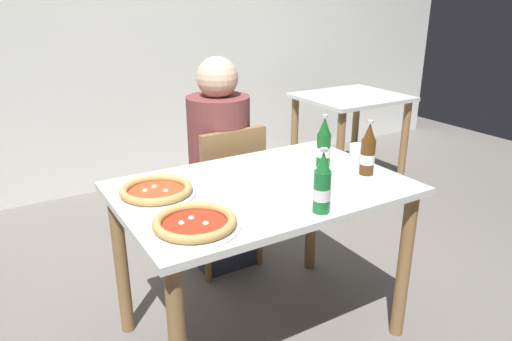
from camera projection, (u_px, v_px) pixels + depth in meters
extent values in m
plane|color=slate|center=(261.00, 331.00, 2.26)|extent=(8.00, 8.00, 0.00)
cube|color=white|center=(110.00, 24.00, 3.57)|extent=(7.00, 0.10, 2.60)
cube|color=silver|center=(262.00, 188.00, 2.00)|extent=(1.20, 0.80, 0.03)
cylinder|color=olive|center=(404.00, 267.00, 2.12)|extent=(0.06, 0.06, 0.72)
cylinder|color=olive|center=(121.00, 264.00, 2.15)|extent=(0.06, 0.06, 0.72)
cylinder|color=olive|center=(312.00, 211.00, 2.67)|extent=(0.06, 0.06, 0.72)
cube|color=olive|center=(219.00, 194.00, 2.72)|extent=(0.41, 0.41, 0.04)
cube|color=olive|center=(234.00, 167.00, 2.50)|extent=(0.38, 0.05, 0.40)
cylinder|color=olive|center=(231.00, 212.00, 3.02)|extent=(0.04, 0.04, 0.41)
cylinder|color=olive|center=(182.00, 225.00, 2.85)|extent=(0.04, 0.04, 0.41)
cylinder|color=olive|center=(260.00, 233.00, 2.75)|extent=(0.04, 0.04, 0.41)
cylinder|color=olive|center=(208.00, 249.00, 2.58)|extent=(0.04, 0.04, 0.41)
cube|color=#2D3342|center=(221.00, 227.00, 2.77)|extent=(0.32, 0.28, 0.45)
cylinder|color=brown|center=(219.00, 146.00, 2.60)|extent=(0.34, 0.34, 0.55)
sphere|color=beige|center=(217.00, 78.00, 2.47)|extent=(0.22, 0.22, 0.22)
cube|color=silver|center=(351.00, 97.00, 3.79)|extent=(0.80, 0.70, 0.03)
cylinder|color=olive|center=(340.00, 158.00, 3.53)|extent=(0.06, 0.06, 0.72)
cylinder|color=olive|center=(404.00, 144.00, 3.86)|extent=(0.06, 0.06, 0.72)
cylinder|color=olive|center=(294.00, 139.00, 3.99)|extent=(0.06, 0.06, 0.72)
cylinder|color=olive|center=(355.00, 128.00, 4.32)|extent=(0.06, 0.06, 0.72)
cylinder|color=white|center=(157.00, 194.00, 1.89)|extent=(0.31, 0.31, 0.01)
cylinder|color=#CC4723|center=(156.00, 192.00, 1.89)|extent=(0.22, 0.22, 0.01)
torus|color=tan|center=(156.00, 189.00, 1.88)|extent=(0.29, 0.29, 0.03)
sphere|color=silver|center=(145.00, 191.00, 1.89)|extent=(0.02, 0.02, 0.02)
sphere|color=silver|center=(166.00, 192.00, 1.88)|extent=(0.02, 0.02, 0.02)
sphere|color=silver|center=(154.00, 188.00, 1.92)|extent=(0.02, 0.02, 0.02)
cylinder|color=white|center=(195.00, 227.00, 1.62)|extent=(0.31, 0.31, 0.01)
cylinder|color=#AD2D19|center=(195.00, 225.00, 1.62)|extent=(0.23, 0.23, 0.01)
torus|color=tan|center=(195.00, 222.00, 1.61)|extent=(0.29, 0.29, 0.03)
sphere|color=silver|center=(181.00, 224.00, 1.62)|extent=(0.02, 0.02, 0.02)
sphere|color=silver|center=(206.00, 224.00, 1.62)|extent=(0.02, 0.02, 0.02)
sphere|color=silver|center=(191.00, 219.00, 1.66)|extent=(0.02, 0.02, 0.02)
cylinder|color=#196B2D|center=(322.00, 192.00, 1.73)|extent=(0.06, 0.06, 0.16)
cone|color=#196B2D|center=(323.00, 161.00, 1.68)|extent=(0.05, 0.05, 0.07)
cylinder|color=#B7B7BC|center=(324.00, 150.00, 1.67)|extent=(0.03, 0.03, 0.01)
cylinder|color=white|center=(322.00, 194.00, 1.73)|extent=(0.07, 0.07, 0.04)
cylinder|color=#14591E|center=(323.00, 150.00, 2.19)|extent=(0.06, 0.06, 0.16)
cone|color=#14591E|center=(325.00, 125.00, 2.15)|extent=(0.05, 0.05, 0.07)
cylinder|color=#B7B7BC|center=(325.00, 116.00, 2.13)|extent=(0.03, 0.03, 0.01)
cylinder|color=white|center=(323.00, 152.00, 2.19)|extent=(0.07, 0.07, 0.04)
cylinder|color=#512D0F|center=(367.00, 157.00, 2.09)|extent=(0.06, 0.06, 0.16)
cone|color=#512D0F|center=(370.00, 131.00, 2.05)|extent=(0.05, 0.05, 0.07)
cylinder|color=#B7B7BC|center=(371.00, 122.00, 2.04)|extent=(0.03, 0.03, 0.01)
cylinder|color=white|center=(367.00, 159.00, 2.10)|extent=(0.07, 0.07, 0.04)
cube|color=white|center=(287.00, 159.00, 2.30)|extent=(0.22, 0.22, 0.00)
cube|color=silver|center=(290.00, 158.00, 2.31)|extent=(0.03, 0.19, 0.00)
cube|color=silver|center=(283.00, 159.00, 2.29)|extent=(0.07, 0.16, 0.00)
cylinder|color=white|center=(357.00, 154.00, 2.24)|extent=(0.07, 0.07, 0.09)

